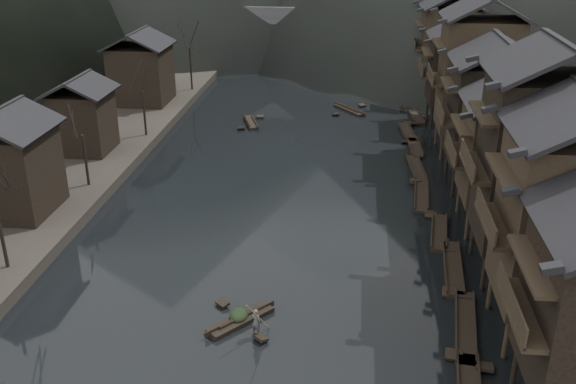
# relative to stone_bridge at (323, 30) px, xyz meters

# --- Properties ---
(water) EXTENTS (300.00, 300.00, 0.00)m
(water) POSITION_rel_stone_bridge_xyz_m (0.00, -72.00, -5.11)
(water) COLOR black
(water) RESTS_ON ground
(left_bank) EXTENTS (40.00, 200.00, 1.20)m
(left_bank) POSITION_rel_stone_bridge_xyz_m (-35.00, -32.00, -4.51)
(left_bank) COLOR #2D2823
(left_bank) RESTS_ON ground
(stilt_houses) EXTENTS (9.00, 67.60, 15.87)m
(stilt_houses) POSITION_rel_stone_bridge_xyz_m (17.28, -52.96, 3.59)
(stilt_houses) COLOR black
(stilt_houses) RESTS_ON ground
(left_houses) EXTENTS (8.10, 53.20, 8.73)m
(left_houses) POSITION_rel_stone_bridge_xyz_m (-20.50, -51.88, 0.55)
(left_houses) COLOR black
(left_houses) RESTS_ON left_bank
(bare_trees) EXTENTS (3.93, 61.83, 7.87)m
(bare_trees) POSITION_rel_stone_bridge_xyz_m (-17.00, -52.90, 1.46)
(bare_trees) COLOR black
(bare_trees) RESTS_ON left_bank
(moored_sampans) EXTENTS (3.19, 61.73, 0.47)m
(moored_sampans) POSITION_rel_stone_bridge_xyz_m (12.06, -51.50, -4.91)
(moored_sampans) COLOR black
(moored_sampans) RESTS_ON water
(midriver_boats) EXTENTS (14.58, 43.43, 0.45)m
(midriver_boats) POSITION_rel_stone_bridge_xyz_m (-0.64, -16.56, -4.91)
(midriver_boats) COLOR black
(midriver_boats) RESTS_ON water
(stone_bridge) EXTENTS (40.00, 6.00, 9.00)m
(stone_bridge) POSITION_rel_stone_bridge_xyz_m (0.00, 0.00, 0.00)
(stone_bridge) COLOR #4C4C4F
(stone_bridge) RESTS_ON ground
(hero_sampan) EXTENTS (3.85, 4.22, 0.43)m
(hero_sampan) POSITION_rel_stone_bridge_xyz_m (-0.68, -73.70, -4.91)
(hero_sampan) COLOR black
(hero_sampan) RESTS_ON water
(cargo_heap) EXTENTS (1.08, 1.41, 0.65)m
(cargo_heap) POSITION_rel_stone_bridge_xyz_m (-0.83, -73.53, -4.35)
(cargo_heap) COLOR black
(cargo_heap) RESTS_ON hero_sampan
(boatman) EXTENTS (0.71, 0.59, 1.68)m
(boatman) POSITION_rel_stone_bridge_xyz_m (0.45, -74.98, -3.83)
(boatman) COLOR #525355
(boatman) RESTS_ON hero_sampan
(bamboo_pole) EXTENTS (1.11, 2.24, 3.11)m
(bamboo_pole) POSITION_rel_stone_bridge_xyz_m (0.65, -74.98, -1.44)
(bamboo_pole) COLOR #8C7A51
(bamboo_pole) RESTS_ON boatman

